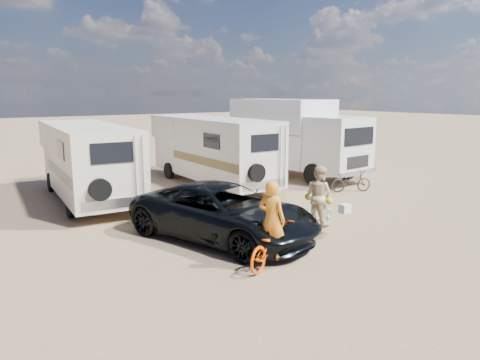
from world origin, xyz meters
TOP-DOWN VIEW (x-y plane):
  - ground at (0.00, 0.00)m, footprint 140.00×140.00m
  - rv_main at (0.07, 7.44)m, footprint 2.31×7.51m
  - rv_left at (-5.01, 7.59)m, footprint 2.84×7.41m
  - box_truck at (4.40, 7.01)m, footprint 3.01×7.01m
  - dark_suv at (-3.47, 1.04)m, footprint 3.88×5.70m
  - bike_man at (-3.61, -1.12)m, footprint 1.93×1.31m
  - bike_woman at (-0.93, 0.14)m, footprint 1.55×0.66m
  - rider_man at (-3.61, -1.12)m, footprint 0.64×0.75m
  - rider_woman at (-0.93, 0.14)m, footprint 0.75×0.90m
  - bike_parked at (3.74, 3.11)m, footprint 1.68×1.17m
  - cooler at (-2.92, 1.93)m, footprint 0.58×0.51m
  - crate at (0.29, 3.49)m, footprint 0.52×0.52m

SIDE VIEW (x-z plane):
  - ground at x=0.00m, z-range 0.00..0.00m
  - cooler at x=-2.92m, z-range 0.00..0.39m
  - crate at x=0.29m, z-range 0.00..0.41m
  - bike_parked at x=3.74m, z-range 0.00..0.84m
  - bike_woman at x=-0.93m, z-range 0.00..0.90m
  - bike_man at x=-3.61m, z-range 0.00..0.96m
  - dark_suv at x=-3.47m, z-range 0.00..1.45m
  - rider_woman at x=-0.93m, z-range 0.00..1.66m
  - rider_man at x=-3.61m, z-range 0.00..1.75m
  - rv_left at x=-5.01m, z-range 0.00..2.68m
  - rv_main at x=0.07m, z-range 0.00..2.79m
  - box_truck at x=4.40m, z-range 0.00..3.51m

